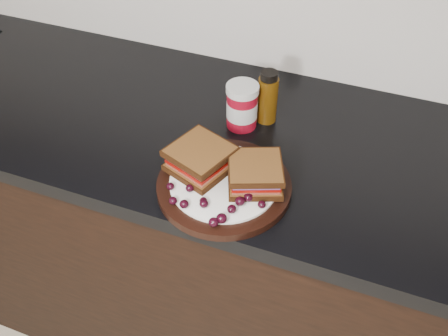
{
  "coord_description": "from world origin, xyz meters",
  "views": [
    {
      "loc": [
        0.33,
        0.84,
        1.65
      ],
      "look_at": [
        0.07,
        1.52,
        0.96
      ],
      "focal_mm": 40.0,
      "sensor_mm": 36.0,
      "label": 1
    }
  ],
  "objects_px": {
    "condiment_jar": "(242,106)",
    "sandwich_left": "(200,159)",
    "plate": "(224,186)",
    "oil_bottle": "(268,97)"
  },
  "relations": [
    {
      "from": "plate",
      "to": "sandwich_left",
      "type": "relative_size",
      "value": 2.39
    },
    {
      "from": "plate",
      "to": "sandwich_left",
      "type": "distance_m",
      "value": 0.07
    },
    {
      "from": "plate",
      "to": "sandwich_left",
      "type": "xyz_separation_m",
      "value": [
        -0.06,
        0.02,
        0.04
      ]
    },
    {
      "from": "plate",
      "to": "condiment_jar",
      "type": "distance_m",
      "value": 0.22
    },
    {
      "from": "condiment_jar",
      "to": "oil_bottle",
      "type": "bearing_deg",
      "value": 40.76
    },
    {
      "from": "sandwich_left",
      "to": "condiment_jar",
      "type": "relative_size",
      "value": 1.05
    },
    {
      "from": "condiment_jar",
      "to": "plate",
      "type": "bearing_deg",
      "value": -80.26
    },
    {
      "from": "plate",
      "to": "condiment_jar",
      "type": "xyz_separation_m",
      "value": [
        -0.04,
        0.22,
        0.05
      ]
    },
    {
      "from": "condiment_jar",
      "to": "oil_bottle",
      "type": "height_order",
      "value": "oil_bottle"
    },
    {
      "from": "condiment_jar",
      "to": "sandwich_left",
      "type": "bearing_deg",
      "value": -96.54
    }
  ]
}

